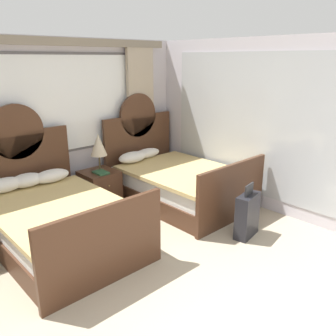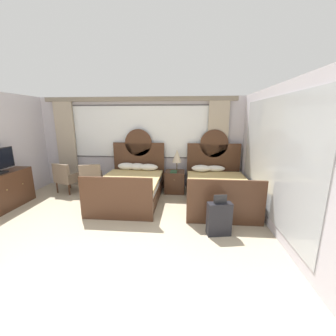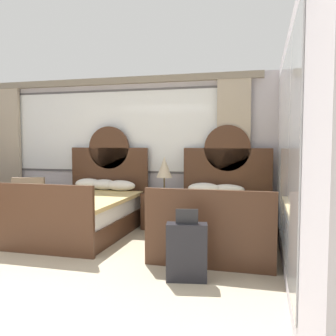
{
  "view_description": "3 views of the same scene",
  "coord_description": "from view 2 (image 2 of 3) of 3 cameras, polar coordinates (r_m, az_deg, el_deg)",
  "views": [
    {
      "loc": [
        -1.77,
        -0.83,
        2.39
      ],
      "look_at": [
        1.4,
        2.58,
        0.91
      ],
      "focal_mm": 37.24,
      "sensor_mm": 36.0,
      "label": 1
    },
    {
      "loc": [
        1.4,
        -2.0,
        2.1
      ],
      "look_at": [
        1.0,
        2.54,
        1.02
      ],
      "focal_mm": 22.87,
      "sensor_mm": 36.0,
      "label": 2
    },
    {
      "loc": [
        2.78,
        -2.06,
        1.47
      ],
      "look_at": [
        1.46,
        2.97,
        1.11
      ],
      "focal_mm": 38.57,
      "sensor_mm": 36.0,
      "label": 3
    }
  ],
  "objects": [
    {
      "name": "wall_back_window",
      "position": [
        6.57,
        -7.4,
        7.4
      ],
      "size": [
        6.06,
        0.22,
        2.7
      ],
      "color": "silver",
      "rests_on": "ground_plane"
    },
    {
      "name": "suitcase_on_floor",
      "position": [
        4.09,
        13.45,
        -13.01
      ],
      "size": [
        0.46,
        0.26,
        0.77
      ],
      "color": "black",
      "rests_on": "ground_plane"
    },
    {
      "name": "nightstand_between_beds",
      "position": [
        6.17,
        1.82,
        -3.63
      ],
      "size": [
        0.55,
        0.57,
        0.62
      ],
      "color": "#472B1C",
      "rests_on": "ground_plane"
    },
    {
      "name": "armchair_by_window_centre",
      "position": [
        6.73,
        -25.47,
        -2.15
      ],
      "size": [
        0.7,
        0.7,
        0.86
      ],
      "color": "#84705B",
      "rests_on": "ground_plane"
    },
    {
      "name": "armchair_by_window_left",
      "position": [
        6.39,
        -19.78,
        -2.39
      ],
      "size": [
        0.7,
        0.7,
        0.86
      ],
      "color": "#84705B",
      "rests_on": "ground_plane"
    },
    {
      "name": "book_on_nightstand",
      "position": [
        5.98,
        1.5,
        -0.97
      ],
      "size": [
        0.18,
        0.26,
        0.03
      ],
      "color": "#285133",
      "rests_on": "nightstand_between_beds"
    },
    {
      "name": "wall_right_mirror",
      "position": [
        4.32,
        27.5,
        1.76
      ],
      "size": [
        0.08,
        4.98,
        2.7
      ],
      "color": "silver",
      "rests_on": "ground_plane"
    },
    {
      "name": "ground_plane",
      "position": [
        3.22,
        -25.7,
        -28.91
      ],
      "size": [
        24.0,
        24.0,
        0.0
      ],
      "primitive_type": "plane",
      "color": "tan"
    },
    {
      "name": "bed_near_mirror",
      "position": [
        5.53,
        12.92,
        -5.46
      ],
      "size": [
        1.53,
        2.27,
        1.78
      ],
      "color": "#472B1C",
      "rests_on": "ground_plane"
    },
    {
      "name": "bed_near_window",
      "position": [
        5.67,
        -9.87,
        -4.8
      ],
      "size": [
        1.53,
        2.27,
        1.78
      ],
      "color": "#472B1C",
      "rests_on": "ground_plane"
    },
    {
      "name": "table_lamp_on_nightstand",
      "position": [
        6.04,
        2.4,
        3.17
      ],
      "size": [
        0.27,
        0.27,
        0.62
      ],
      "color": "brown",
      "rests_on": "nightstand_between_beds"
    }
  ]
}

